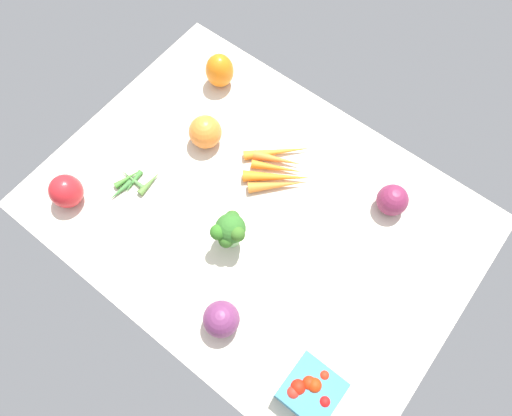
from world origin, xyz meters
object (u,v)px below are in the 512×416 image
at_px(bell_pepper_red, 66,191).
at_px(bell_pepper_orange, 220,71).
at_px(red_onion_near_basket, 392,200).
at_px(okra_pile, 133,182).
at_px(berry_basket, 311,390).
at_px(carrot_bunch, 277,170).
at_px(red_onion_center, 221,319).
at_px(broccoli_head, 229,230).
at_px(heirloom_tomato_orange, 205,132).

height_order(bell_pepper_red, bell_pepper_orange, bell_pepper_orange).
height_order(red_onion_near_basket, okra_pile, red_onion_near_basket).
distance_m(berry_basket, carrot_bunch, 0.53).
bearing_deg(okra_pile, bell_pepper_orange, 94.56).
height_order(red_onion_near_basket, red_onion_center, red_onion_center).
bearing_deg(red_onion_near_basket, okra_pile, -147.75).
distance_m(carrot_bunch, okra_pile, 0.36).
bearing_deg(bell_pepper_red, bell_pepper_orange, 82.98).
bearing_deg(okra_pile, bell_pepper_red, -126.52).
distance_m(red_onion_near_basket, okra_pile, 0.64).
bearing_deg(bell_pepper_orange, broccoli_head, -47.49).
height_order(carrot_bunch, red_onion_center, red_onion_center).
distance_m(bell_pepper_orange, red_onion_center, 0.67).
height_order(red_onion_near_basket, carrot_bunch, red_onion_near_basket).
height_order(bell_pepper_orange, okra_pile, bell_pepper_orange).
bearing_deg(red_onion_near_basket, red_onion_center, -106.84).
bearing_deg(carrot_bunch, heirloom_tomato_orange, -168.91).
relative_size(carrot_bunch, heirloom_tomato_orange, 2.46).
height_order(carrot_bunch, heirloom_tomato_orange, heirloom_tomato_orange).
bearing_deg(carrot_bunch, red_onion_near_basket, 18.33).
bearing_deg(okra_pile, broccoli_head, 6.46).
height_order(bell_pepper_red, heirloom_tomato_orange, bell_pepper_red).
bearing_deg(red_onion_near_basket, bell_pepper_red, -143.64).
height_order(carrot_bunch, okra_pile, carrot_bunch).
bearing_deg(broccoli_head, berry_basket, -25.14).
distance_m(broccoli_head, carrot_bunch, 0.23).
bearing_deg(red_onion_near_basket, carrot_bunch, -161.67).
relative_size(broccoli_head, carrot_bunch, 0.51).
bearing_deg(red_onion_center, bell_pepper_red, 179.32).
relative_size(bell_pepper_red, red_onion_near_basket, 1.13).
relative_size(berry_basket, red_onion_near_basket, 1.43).
xyz_separation_m(red_onion_near_basket, red_onion_center, (-0.14, -0.47, 0.00)).
height_order(bell_pepper_orange, berry_basket, bell_pepper_orange).
xyz_separation_m(red_onion_near_basket, broccoli_head, (-0.25, -0.31, 0.03)).
height_order(bell_pepper_red, okra_pile, bell_pepper_red).
bearing_deg(red_onion_near_basket, berry_basket, -78.92).
height_order(bell_pepper_red, red_onion_near_basket, bell_pepper_red).
bearing_deg(bell_pepper_orange, okra_pile, -85.44).
bearing_deg(carrot_bunch, red_onion_center, -70.80).
height_order(broccoli_head, red_onion_center, broccoli_head).
bearing_deg(berry_basket, heirloom_tomato_orange, 149.26).
relative_size(bell_pepper_red, carrot_bunch, 0.41).
distance_m(red_onion_center, heirloom_tomato_orange, 0.48).
relative_size(red_onion_near_basket, okra_pile, 0.56).
relative_size(carrot_bunch, okra_pile, 1.54).
xyz_separation_m(red_onion_near_basket, carrot_bunch, (-0.28, -0.09, -0.03)).
height_order(red_onion_near_basket, broccoli_head, broccoli_head).
xyz_separation_m(broccoli_head, okra_pile, (-0.29, -0.03, -0.06)).
bearing_deg(bell_pepper_orange, red_onion_near_basket, -3.93).
relative_size(carrot_bunch, red_onion_center, 2.61).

